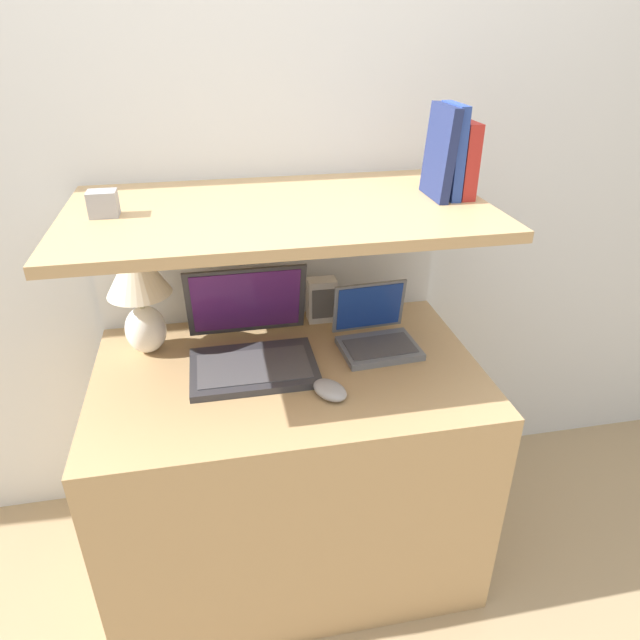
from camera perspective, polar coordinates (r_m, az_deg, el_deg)
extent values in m
plane|color=#9E8460|center=(1.90, -0.85, -29.37)|extent=(12.00, 12.00, 0.00)
cube|color=silver|center=(1.81, -5.57, 15.20)|extent=(6.00, 0.05, 2.40)
cube|color=tan|center=(1.84, -2.92, -14.35)|extent=(1.08, 0.68, 0.72)
cube|color=silver|center=(2.00, -4.61, -2.94)|extent=(1.08, 0.04, 1.14)
cube|color=tan|center=(1.50, -4.09, 10.79)|extent=(1.08, 0.61, 0.03)
ellipsoid|color=white|center=(1.74, -17.01, -0.89)|extent=(0.12, 0.12, 0.14)
cylinder|color=tan|center=(1.70, -17.45, 1.88)|extent=(0.02, 0.02, 0.04)
cone|color=beige|center=(1.66, -17.94, 4.94)|extent=(0.18, 0.18, 0.15)
cube|color=#333338|center=(1.61, -6.65, -4.77)|extent=(0.35, 0.25, 0.02)
cube|color=#47474C|center=(1.60, -6.64, -4.61)|extent=(0.31, 0.18, 0.00)
cube|color=#333338|center=(1.70, -7.38, 1.90)|extent=(0.35, 0.09, 0.24)
cube|color=#4C1E60|center=(1.69, -7.37, 1.87)|extent=(0.32, 0.07, 0.21)
cube|color=slate|center=(1.70, 5.93, -2.83)|extent=(0.24, 0.19, 0.02)
cube|color=#47474C|center=(1.69, 6.03, -2.61)|extent=(0.21, 0.13, 0.00)
cube|color=slate|center=(1.74, 4.92, 1.40)|extent=(0.23, 0.05, 0.16)
cube|color=navy|center=(1.74, 4.98, 1.35)|extent=(0.20, 0.04, 0.14)
ellipsoid|color=#99999E|center=(1.50, 1.00, -7.02)|extent=(0.11, 0.13, 0.04)
cube|color=white|center=(1.84, 0.17, 2.03)|extent=(0.09, 0.06, 0.14)
cube|color=#59595B|center=(1.82, 0.36, 1.61)|extent=(0.07, 0.00, 0.10)
cube|color=#A82823|center=(1.60, 14.15, 15.30)|extent=(0.04, 0.12, 0.19)
cube|color=#284293|center=(1.59, 13.00, 16.09)|extent=(0.03, 0.13, 0.24)
cube|color=navy|center=(1.57, 11.91, 16.07)|extent=(0.04, 0.15, 0.24)
cube|color=#99999E|center=(1.50, -20.87, 10.82)|extent=(0.07, 0.05, 0.06)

